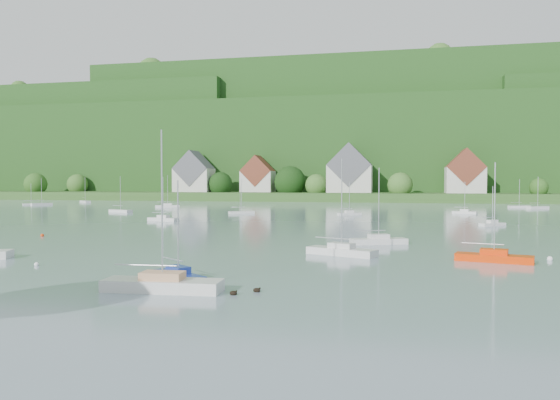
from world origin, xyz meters
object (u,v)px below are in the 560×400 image
near_sailboat_1 (178,275)px  near_sailboat_4 (342,250)px  near_sailboat_5 (494,257)px  near_sailboat_3 (379,240)px  near_sailboat_2 (163,284)px

near_sailboat_1 → near_sailboat_4: bearing=95.2°
near_sailboat_4 → near_sailboat_5: 13.65m
near_sailboat_1 → near_sailboat_5: (23.66, 14.33, 0.05)m
near_sailboat_1 → near_sailboat_3: near_sailboat_3 is taller
near_sailboat_2 → near_sailboat_3: (12.69, 29.99, -0.06)m
near_sailboat_3 → near_sailboat_4: bearing=-129.2°
near_sailboat_3 → near_sailboat_2: bearing=-135.0°
near_sailboat_1 → near_sailboat_5: near_sailboat_5 is taller
near_sailboat_1 → near_sailboat_4: size_ratio=0.77×
near_sailboat_1 → near_sailboat_5: bearing=68.9°
near_sailboat_3 → near_sailboat_4: (-3.16, -10.26, 0.02)m
near_sailboat_1 → near_sailboat_2: near_sailboat_2 is taller
near_sailboat_1 → near_sailboat_4: (10.08, 15.81, 0.06)m
near_sailboat_3 → near_sailboat_4: near_sailboat_4 is taller
near_sailboat_2 → near_sailboat_1: bearing=94.7°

